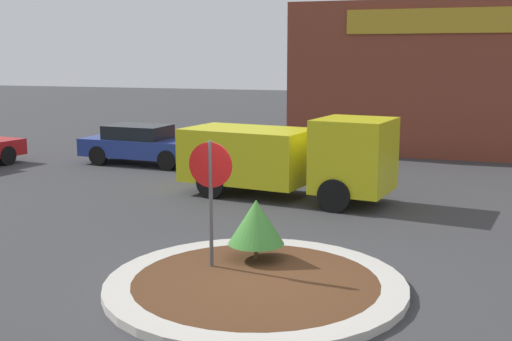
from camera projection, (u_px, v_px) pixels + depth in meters
ground_plane at (256, 288)px, 10.85m from camera, size 120.00×120.00×0.00m
traffic_island at (256, 284)px, 10.83m from camera, size 5.10×5.10×0.14m
stop_sign at (211, 181)px, 11.27m from camera, size 0.81×0.07×2.42m
island_shrub at (256, 222)px, 11.82m from camera, size 1.04×1.04×1.13m
utility_truck at (288, 156)px, 17.49m from camera, size 6.01×2.87×2.28m
storefront_building at (494, 78)px, 25.91m from camera, size 15.73×6.07×5.93m
parked_sedan_blue at (143, 144)px, 23.07m from camera, size 4.61×2.01×1.41m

